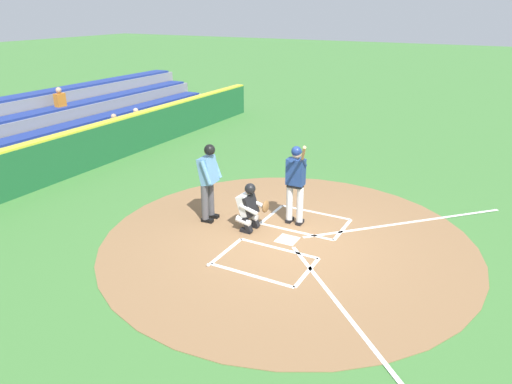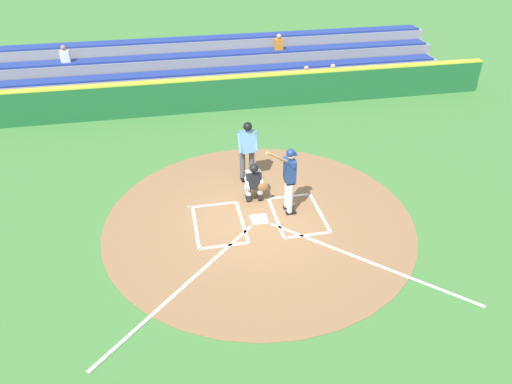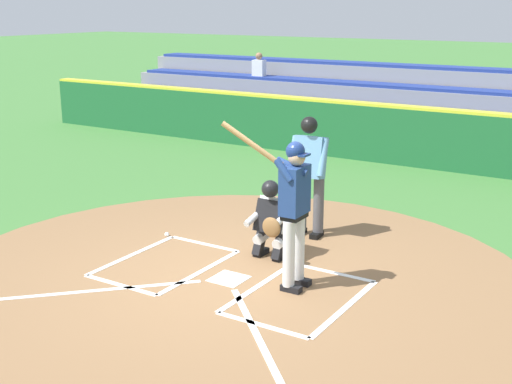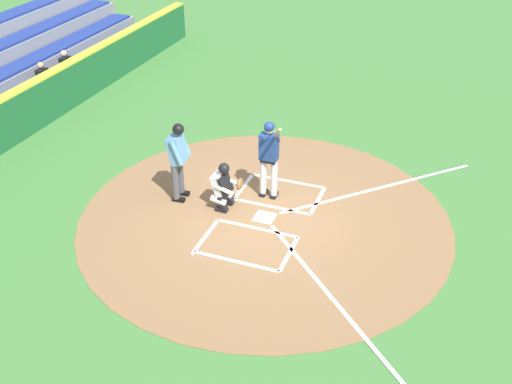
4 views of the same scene
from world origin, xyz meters
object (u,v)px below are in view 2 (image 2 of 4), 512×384
(baseball, at_px, (189,207))
(batter, at_px, (289,176))
(plate_umpire, at_px, (247,147))
(catcher, at_px, (254,181))

(baseball, bearing_deg, batter, 165.00)
(plate_umpire, bearing_deg, catcher, 89.17)
(batter, height_order, plate_umpire, batter)
(batter, height_order, catcher, batter)
(batter, xyz_separation_m, baseball, (2.58, -0.69, -1.06))
(baseball, bearing_deg, plate_umpire, -147.58)
(catcher, height_order, baseball, catcher)
(batter, height_order, baseball, batter)
(plate_umpire, bearing_deg, batter, 111.84)
(batter, bearing_deg, catcher, -45.19)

